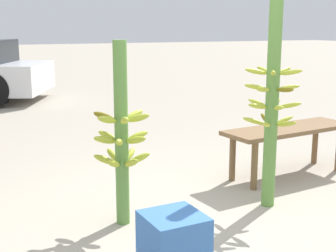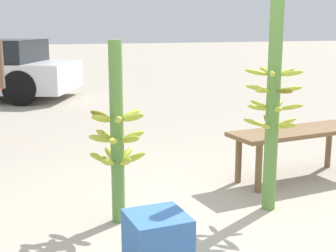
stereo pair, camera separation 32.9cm
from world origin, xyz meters
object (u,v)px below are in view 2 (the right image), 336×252
Objects in this scene: produce_crate at (157,242)px; market_bench at (298,137)px; banana_stalk_center at (273,106)px; banana_stalk_left at (117,135)px.

market_bench is at bearing 30.53° from produce_crate.
produce_crate is at bearing -154.83° from banana_stalk_center.
market_bench is (0.69, 0.55, -0.43)m from banana_stalk_center.
banana_stalk_left reaches higher than market_bench.
banana_stalk_center reaches higher than market_bench.
banana_stalk_center reaches higher than banana_stalk_left.
banana_stalk_center reaches higher than produce_crate.
produce_crate is (-1.18, -0.56, -0.67)m from banana_stalk_center.
banana_stalk_left is at bearing 90.85° from produce_crate.
banana_stalk_left is 0.97× the size of market_bench.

